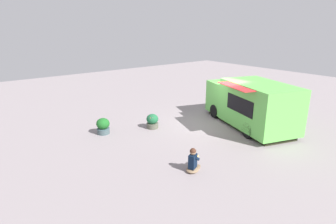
% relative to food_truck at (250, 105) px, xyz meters
% --- Properties ---
extents(ground_plane, '(40.00, 40.00, 0.00)m').
position_rel_food_truck_xyz_m(ground_plane, '(1.42, -1.17, -1.14)').
color(ground_plane, gray).
extents(food_truck, '(4.08, 5.79, 2.35)m').
position_rel_food_truck_xyz_m(food_truck, '(0.00, 0.00, 0.00)').
color(food_truck, '#61C14F').
rests_on(food_truck, ground_plane).
extents(person_customer, '(0.78, 0.61, 0.90)m').
position_rel_food_truck_xyz_m(person_customer, '(5.46, 1.66, -0.78)').
color(person_customer, '#7D654B').
rests_on(person_customer, ground_plane).
extents(planter_flowering_near, '(0.62, 0.62, 0.78)m').
position_rel_food_truck_xyz_m(planter_flowering_near, '(6.41, -3.60, -0.75)').
color(planter_flowering_near, '#405356').
rests_on(planter_flowering_near, ground_plane).
extents(planter_flowering_far, '(0.61, 0.61, 0.73)m').
position_rel_food_truck_xyz_m(planter_flowering_far, '(4.12, -2.79, -0.78)').
color(planter_flowering_far, '#535446').
rests_on(planter_flowering_far, ground_plane).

